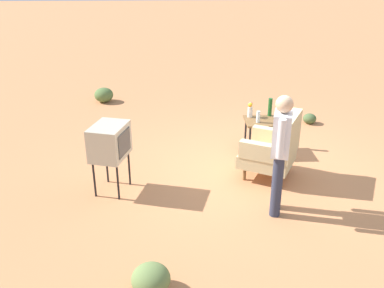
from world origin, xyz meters
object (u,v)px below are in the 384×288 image
at_px(side_table, 261,125).
at_px(person_standing, 280,148).
at_px(tv_on_stand, 110,142).
at_px(flower_vase, 250,109).
at_px(armchair, 274,148).
at_px(bottle_wine_green, 270,107).
at_px(bottle_short_clear, 258,117).

xyz_separation_m(side_table, person_standing, (1.93, -0.15, 0.43)).
bearing_deg(tv_on_stand, flower_vase, 122.93).
bearing_deg(side_table, flower_vase, -135.88).
distance_m(armchair, flower_vase, 1.18).
bearing_deg(tv_on_stand, person_standing, 73.89).
bearing_deg(side_table, armchair, 1.34).
height_order(armchair, bottle_wine_green, armchair).
height_order(tv_on_stand, bottle_wine_green, tv_on_stand).
distance_m(side_table, bottle_short_clear, 0.22).
bearing_deg(bottle_wine_green, tv_on_stand, -60.00).
bearing_deg(person_standing, tv_on_stand, -106.11).
relative_size(side_table, bottle_short_clear, 2.97).
height_order(side_table, flower_vase, flower_vase).
xyz_separation_m(bottle_short_clear, bottle_wine_green, (-0.33, 0.27, 0.06)).
bearing_deg(flower_vase, armchair, 9.71).
height_order(person_standing, bottle_short_clear, person_standing).
relative_size(bottle_short_clear, bottle_wine_green, 0.62).
bearing_deg(person_standing, bottle_wine_green, 171.22).
distance_m(side_table, person_standing, 1.98).
relative_size(armchair, bottle_short_clear, 5.30).
xyz_separation_m(tv_on_stand, person_standing, (0.66, 2.27, 0.16)).
bearing_deg(tv_on_stand, bottle_short_clear, 116.75).
relative_size(armchair, person_standing, 0.65).
bearing_deg(bottle_wine_green, armchair, -7.90).
relative_size(person_standing, bottle_short_clear, 8.20).
bearing_deg(person_standing, armchair, 170.14).
xyz_separation_m(armchair, flower_vase, (-1.14, -0.20, 0.24)).
distance_m(person_standing, flower_vase, 2.12).
bearing_deg(bottle_short_clear, flower_vase, -161.08).
relative_size(armchair, bottle_wine_green, 3.31).
height_order(side_table, person_standing, person_standing).
relative_size(side_table, person_standing, 0.36).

